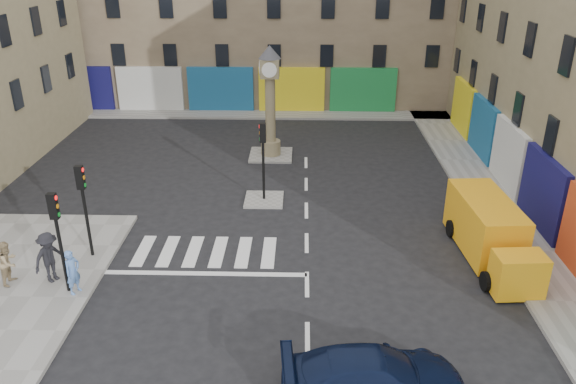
{
  "coord_description": "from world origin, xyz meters",
  "views": [
    {
      "loc": [
        -0.24,
        -15.99,
        11.32
      ],
      "look_at": [
        -0.78,
        4.61,
        2.0
      ],
      "focal_mm": 35.0,
      "sensor_mm": 36.0,
      "label": 1
    }
  ],
  "objects_px": {
    "pedestrian_tan": "(8,262)",
    "pedestrian_dark": "(50,257)",
    "traffic_light_left_far": "(83,197)",
    "pedestrian_blue": "(73,272)",
    "navy_sedan": "(374,377)",
    "yellow_van": "(490,232)",
    "traffic_light_left_near": "(57,227)",
    "clock_pillar": "(270,95)",
    "traffic_light_island": "(263,149)"
  },
  "relations": [
    {
      "from": "pedestrian_dark",
      "to": "yellow_van",
      "type": "bearing_deg",
      "value": -49.56
    },
    {
      "from": "traffic_light_island",
      "to": "pedestrian_tan",
      "type": "height_order",
      "value": "traffic_light_island"
    },
    {
      "from": "traffic_light_island",
      "to": "yellow_van",
      "type": "height_order",
      "value": "traffic_light_island"
    },
    {
      "from": "pedestrian_dark",
      "to": "navy_sedan",
      "type": "bearing_deg",
      "value": -83.48
    },
    {
      "from": "yellow_van",
      "to": "pedestrian_dark",
      "type": "xyz_separation_m",
      "value": [
        -16.08,
        -2.33,
        0.03
      ]
    },
    {
      "from": "traffic_light_left_near",
      "to": "navy_sedan",
      "type": "relative_size",
      "value": 0.75
    },
    {
      "from": "pedestrian_tan",
      "to": "pedestrian_dark",
      "type": "xyz_separation_m",
      "value": [
        1.42,
        0.16,
        0.14
      ]
    },
    {
      "from": "clock_pillar",
      "to": "pedestrian_tan",
      "type": "height_order",
      "value": "clock_pillar"
    },
    {
      "from": "pedestrian_blue",
      "to": "pedestrian_tan",
      "type": "bearing_deg",
      "value": 101.16
    },
    {
      "from": "yellow_van",
      "to": "pedestrian_blue",
      "type": "relative_size",
      "value": 3.69
    },
    {
      "from": "pedestrian_blue",
      "to": "pedestrian_dark",
      "type": "xyz_separation_m",
      "value": [
        -1.08,
        0.71,
        0.13
      ]
    },
    {
      "from": "clock_pillar",
      "to": "yellow_van",
      "type": "height_order",
      "value": "clock_pillar"
    },
    {
      "from": "traffic_light_left_far",
      "to": "pedestrian_blue",
      "type": "bearing_deg",
      "value": -83.17
    },
    {
      "from": "traffic_light_left_far",
      "to": "clock_pillar",
      "type": "relative_size",
      "value": 0.61
    },
    {
      "from": "yellow_van",
      "to": "pedestrian_blue",
      "type": "height_order",
      "value": "yellow_van"
    },
    {
      "from": "pedestrian_tan",
      "to": "traffic_light_left_far",
      "type": "bearing_deg",
      "value": -44.77
    },
    {
      "from": "pedestrian_dark",
      "to": "clock_pillar",
      "type": "bearing_deg",
      "value": 3.98
    },
    {
      "from": "traffic_light_left_far",
      "to": "pedestrian_dark",
      "type": "distance_m",
      "value": 2.48
    },
    {
      "from": "clock_pillar",
      "to": "navy_sedan",
      "type": "height_order",
      "value": "clock_pillar"
    },
    {
      "from": "traffic_light_island",
      "to": "navy_sedan",
      "type": "bearing_deg",
      "value": -73.23
    },
    {
      "from": "traffic_light_left_far",
      "to": "pedestrian_blue",
      "type": "relative_size",
      "value": 2.27
    },
    {
      "from": "traffic_light_left_far",
      "to": "yellow_van",
      "type": "distance_m",
      "value": 15.39
    },
    {
      "from": "traffic_light_left_near",
      "to": "yellow_van",
      "type": "bearing_deg",
      "value": 10.86
    },
    {
      "from": "navy_sedan",
      "to": "yellow_van",
      "type": "relative_size",
      "value": 0.82
    },
    {
      "from": "clock_pillar",
      "to": "pedestrian_blue",
      "type": "xyz_separation_m",
      "value": [
        -6.0,
        -13.9,
        -2.58
      ]
    },
    {
      "from": "traffic_light_left_near",
      "to": "traffic_light_island",
      "type": "relative_size",
      "value": 1.0
    },
    {
      "from": "navy_sedan",
      "to": "pedestrian_dark",
      "type": "xyz_separation_m",
      "value": [
        -10.81,
        5.19,
        0.39
      ]
    },
    {
      "from": "clock_pillar",
      "to": "navy_sedan",
      "type": "xyz_separation_m",
      "value": [
        3.73,
        -18.38,
        -2.84
      ]
    },
    {
      "from": "navy_sedan",
      "to": "pedestrian_blue",
      "type": "relative_size",
      "value": 3.01
    },
    {
      "from": "traffic_light_left_far",
      "to": "clock_pillar",
      "type": "bearing_deg",
      "value": 61.06
    },
    {
      "from": "navy_sedan",
      "to": "yellow_van",
      "type": "height_order",
      "value": "yellow_van"
    },
    {
      "from": "traffic_light_left_far",
      "to": "pedestrian_dark",
      "type": "height_order",
      "value": "traffic_light_left_far"
    },
    {
      "from": "traffic_light_left_near",
      "to": "clock_pillar",
      "type": "relative_size",
      "value": 0.61
    },
    {
      "from": "traffic_light_left_far",
      "to": "pedestrian_tan",
      "type": "height_order",
      "value": "traffic_light_left_far"
    },
    {
      "from": "pedestrian_tan",
      "to": "pedestrian_dark",
      "type": "relative_size",
      "value": 0.86
    },
    {
      "from": "traffic_light_island",
      "to": "clock_pillar",
      "type": "bearing_deg",
      "value": 90.0
    },
    {
      "from": "navy_sedan",
      "to": "pedestrian_tan",
      "type": "xyz_separation_m",
      "value": [
        -12.22,
        5.04,
        0.25
      ]
    },
    {
      "from": "navy_sedan",
      "to": "pedestrian_dark",
      "type": "bearing_deg",
      "value": 59.3
    },
    {
      "from": "clock_pillar",
      "to": "traffic_light_left_near",
      "type": "bearing_deg",
      "value": -114.55
    },
    {
      "from": "navy_sedan",
      "to": "yellow_van",
      "type": "xyz_separation_m",
      "value": [
        5.27,
        7.52,
        0.36
      ]
    },
    {
      "from": "navy_sedan",
      "to": "pedestrian_blue",
      "type": "distance_m",
      "value": 10.72
    },
    {
      "from": "pedestrian_blue",
      "to": "pedestrian_dark",
      "type": "height_order",
      "value": "pedestrian_dark"
    },
    {
      "from": "pedestrian_blue",
      "to": "pedestrian_tan",
      "type": "relative_size",
      "value": 1.0
    },
    {
      "from": "traffic_light_left_near",
      "to": "traffic_light_left_far",
      "type": "height_order",
      "value": "same"
    },
    {
      "from": "traffic_light_left_near",
      "to": "yellow_van",
      "type": "distance_m",
      "value": 15.66
    },
    {
      "from": "pedestrian_tan",
      "to": "clock_pillar",
      "type": "bearing_deg",
      "value": -28.91
    },
    {
      "from": "traffic_light_left_near",
      "to": "pedestrian_dark",
      "type": "height_order",
      "value": "traffic_light_left_near"
    },
    {
      "from": "traffic_light_left_near",
      "to": "pedestrian_dark",
      "type": "distance_m",
      "value": 1.81
    },
    {
      "from": "traffic_light_left_far",
      "to": "pedestrian_tan",
      "type": "relative_size",
      "value": 2.27
    },
    {
      "from": "traffic_light_left_far",
      "to": "pedestrian_dark",
      "type": "xyz_separation_m",
      "value": [
        -0.78,
        -1.79,
        -1.52
      ]
    }
  ]
}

